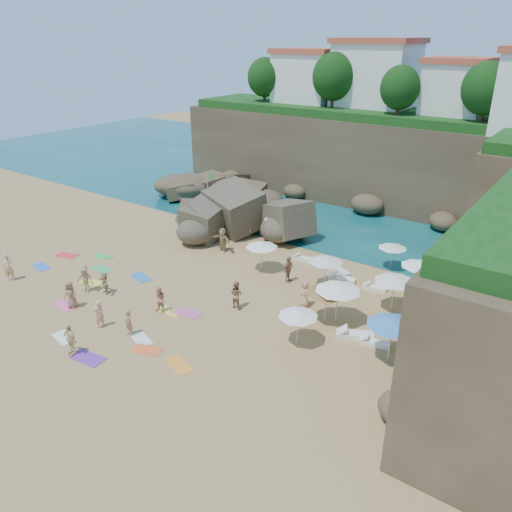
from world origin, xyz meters
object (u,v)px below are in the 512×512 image
Objects in this scene: parasol_1 at (262,245)px; person_stand_4 at (305,294)px; person_stand_2 at (248,225)px; flag_pole at (209,189)px; parasol_0 at (279,217)px; person_stand_5 at (223,240)px; person_stand_6 at (99,314)px; person_stand_0 at (9,268)px; person_stand_1 at (236,294)px; lounger_0 at (304,259)px; parasol_2 at (393,246)px; rock_outcrop at (234,238)px; person_stand_3 at (288,269)px.

person_stand_4 is at bearing -27.37° from parasol_1.
person_stand_2 is 12.14m from person_stand_4.
parasol_1 is 5.81m from person_stand_4.
flag_pole is 12.31m from parasol_1.
parasol_0 is 10.78m from person_stand_4.
person_stand_2 is at bearing 101.84° from person_stand_5.
parasol_0 is 1.38× the size of person_stand_4.
person_stand_0 is at bearing -86.59° from person_stand_6.
person_stand_1 is at bearing -69.71° from parasol_0.
lounger_0 is 0.91× the size of person_stand_1.
person_stand_2 reaches higher than parasol_2.
person_stand_4 is (9.69, -7.32, -0.12)m from person_stand_2.
person_stand_6 is (-8.19, -8.85, -0.00)m from person_stand_4.
person_stand_0 is 9.74m from person_stand_6.
person_stand_0 reaches higher than parasol_2.
person_stand_4 is 12.06m from person_stand_6.
person_stand_5 is (-5.93, -2.16, 0.82)m from lounger_0.
person_stand_1 is at bearing -117.04° from parasol_2.
parasol_1 is 11.94m from person_stand_6.
rock_outcrop is at bearing 118.13° from person_stand_5.
lounger_0 is 3.81m from person_stand_3.
person_stand_3 is at bearing -128.64° from parasol_2.
lounger_0 is 0.85× the size of person_stand_0.
rock_outcrop is at bearing -49.79° from person_stand_1.
person_stand_0 is (-2.46, -17.76, -1.69)m from flag_pole.
person_stand_2 is at bearing 52.52° from rock_outcrop.
person_stand_6 reaches higher than lounger_0.
person_stand_4 is at bearing -171.84° from person_stand_2.
flag_pole reaches higher than person_stand_2.
parasol_0 is at bearing -68.20° from person_stand_1.
person_stand_4 is at bearing -31.37° from rock_outcrop.
parasol_1 reaches higher than person_stand_0.
parasol_2 reaches higher than rock_outcrop.
parasol_0 is at bearing -178.45° from person_stand_6.
person_stand_2 reaches higher than person_stand_1.
flag_pole is 19.53m from person_stand_6.
person_stand_0 is at bearing -97.89° from flag_pole.
lounger_0 is 6.83m from person_stand_4.
flag_pole is 2.18× the size of person_stand_5.
lounger_0 is at bearing -87.02° from person_stand_1.
lounger_0 is 15.42m from person_stand_6.
person_stand_5 is at bearing -169.34° from person_stand_6.
parasol_2 is 11.95m from person_stand_2.
parasol_1 is 1.16× the size of person_stand_2.
rock_outcrop is 6.35m from flag_pole.
parasol_0 is at bearing 13.80° from person_stand_0.
person_stand_2 is (8.24, 15.91, 0.02)m from person_stand_0.
parasol_2 is at bearing -115.52° from person_stand_1.
person_stand_0 reaches higher than lounger_0.
person_stand_3 is (7.09, -5.12, -0.06)m from person_stand_2.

